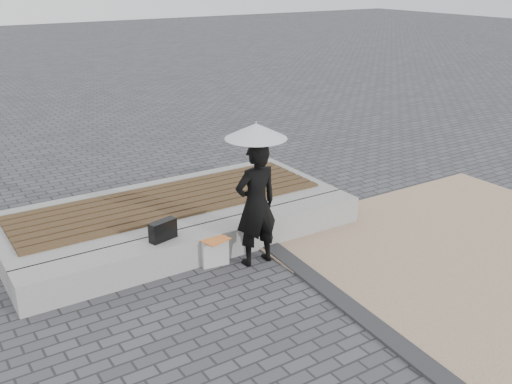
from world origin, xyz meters
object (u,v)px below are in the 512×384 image
woman (256,205)px  handbag (163,230)px  parasol (256,131)px  canvas_tote (214,252)px  seating_ledge (207,243)px

woman → handbag: (-1.08, 0.52, -0.30)m
handbag → parasol: bearing=-39.9°
woman → canvas_tote: size_ratio=4.41×
seating_ledge → canvas_tote: size_ratio=13.32×
handbag → canvas_tote: bearing=-40.4°
seating_ledge → woman: (0.47, -0.49, 0.63)m
parasol → handbag: bearing=154.3°
woman → canvas_tote: (-0.50, 0.23, -0.64)m
seating_ledge → woman: 0.92m
seating_ledge → handbag: handbag is taller
handbag → canvas_tote: (0.58, -0.29, -0.34)m
parasol → canvas_tote: (-0.50, 0.23, -1.62)m
woman → parasol: 0.98m
handbag → seating_ledge: bearing=-17.0°
woman → handbag: bearing=-25.6°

